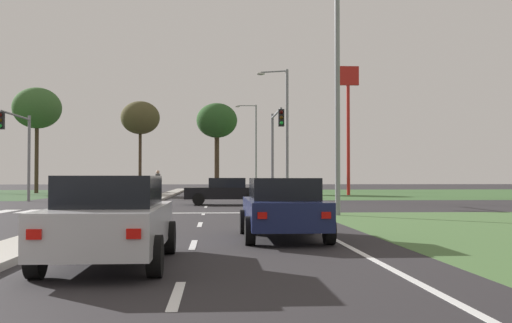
{
  "coord_description": "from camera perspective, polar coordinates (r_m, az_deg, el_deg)",
  "views": [
    {
      "loc": [
        3.99,
        -3.51,
        1.5
      ],
      "look_at": [
        6.05,
        28.64,
        2.3
      ],
      "focal_mm": 44.43,
      "sensor_mm": 36.0,
      "label": 1
    }
  ],
  "objects": [
    {
      "name": "treeline_third",
      "position": [
        58.14,
        -10.38,
        3.85
      ],
      "size": [
        3.51,
        3.51,
        8.37
      ],
      "color": "#423323",
      "rests_on": "ground"
    },
    {
      "name": "traffic_signal_far_left",
      "position": [
        39.83,
        -20.58,
        1.89
      ],
      "size": [
        0.32,
        5.51,
        5.34
      ],
      "color": "gray",
      "rests_on": "ground"
    },
    {
      "name": "lane_dash_third",
      "position": [
        20.15,
        -5.06,
        -5.67
      ],
      "size": [
        0.14,
        2.0,
        0.01
      ],
      "primitive_type": "cube",
      "color": "silver",
      "rests_on": "ground"
    },
    {
      "name": "median_island_near",
      "position": [
        15.12,
        -19.08,
        -6.77
      ],
      "size": [
        1.2,
        22.0,
        0.14
      ],
      "primitive_type": "cube",
      "color": "#ADA89E",
      "rests_on": "ground"
    },
    {
      "name": "pedestrian_at_median",
      "position": [
        43.62,
        -8.83,
        -1.73
      ],
      "size": [
        0.34,
        0.34,
        1.83
      ],
      "rotation": [
        0.0,
        0.0,
        3.09
      ],
      "color": "#232833",
      "rests_on": "median_island_far"
    },
    {
      "name": "edge_line_right",
      "position": [
        15.85,
        6.81,
        -6.83
      ],
      "size": [
        0.14,
        24.0,
        0.01
      ],
      "primitive_type": "cube",
      "color": "silver",
      "rests_on": "ground"
    },
    {
      "name": "lane_dash_near",
      "position": [
        8.24,
        -7.15,
        -11.86
      ],
      "size": [
        0.14,
        2.0,
        0.01
      ],
      "primitive_type": "cube",
      "color": "silver",
      "rests_on": "ground"
    },
    {
      "name": "stop_bar_near",
      "position": [
        26.56,
        -4.07,
        -4.65
      ],
      "size": [
        6.4,
        0.5,
        0.01
      ],
      "primitive_type": "cube",
      "color": "silver",
      "rests_on": "ground"
    },
    {
      "name": "crosswalk_bar_second",
      "position": [
        29.82,
        -21.76,
        -4.2
      ],
      "size": [
        0.7,
        2.8,
        0.01
      ],
      "primitive_type": "cube",
      "color": "silver",
      "rests_on": "ground"
    },
    {
      "name": "lane_dash_fifth",
      "position": [
        32.13,
        -4.54,
        -4.09
      ],
      "size": [
        0.14,
        2.0,
        0.01
      ],
      "primitive_type": "cube",
      "color": "silver",
      "rests_on": "ground"
    },
    {
      "name": "fastfood_pole_sign",
      "position": [
        54.23,
        8.29,
        5.45
      ],
      "size": [
        1.8,
        0.4,
        10.87
      ],
      "color": "red",
      "rests_on": "ground"
    },
    {
      "name": "car_black_sixth",
      "position": [
        34.52,
        -2.83,
        -2.67
      ],
      "size": [
        4.31,
        1.95,
        1.46
      ],
      "rotation": [
        0.0,
        0.0,
        1.57
      ],
      "color": "black",
      "rests_on": "ground"
    },
    {
      "name": "crosswalk_bar_fifth",
      "position": [
        28.94,
        -15.24,
        -4.33
      ],
      "size": [
        0.7,
        2.8,
        0.01
      ],
      "primitive_type": "cube",
      "color": "silver",
      "rests_on": "ground"
    },
    {
      "name": "car_navy_fourth",
      "position": [
        15.42,
        2.46,
        -4.17
      ],
      "size": [
        1.98,
        4.45,
        1.48
      ],
      "color": "#161E47",
      "rests_on": "ground"
    },
    {
      "name": "crosswalk_bar_fourth",
      "position": [
        29.19,
        -17.46,
        -4.29
      ],
      "size": [
        0.7,
        2.8,
        0.01
      ],
      "primitive_type": "cube",
      "color": "silver",
      "rests_on": "ground"
    },
    {
      "name": "crosswalk_bar_seventh",
      "position": [
        28.57,
        -10.7,
        -4.4
      ],
      "size": [
        0.7,
        2.8,
        0.01
      ],
      "primitive_type": "cube",
      "color": "silver",
      "rests_on": "ground"
    },
    {
      "name": "traffic_signal_far_right",
      "position": [
        38.2,
        1.77,
        2.17
      ],
      "size": [
        0.32,
        5.8,
        5.55
      ],
      "color": "gray",
      "rests_on": "ground"
    },
    {
      "name": "lane_dash_fourth",
      "position": [
        26.14,
        -4.74,
        -4.7
      ],
      "size": [
        0.14,
        2.0,
        0.01
      ],
      "primitive_type": "cube",
      "color": "silver",
      "rests_on": "ground"
    },
    {
      "name": "street_lamp_third",
      "position": [
        42.78,
        2.57,
        3.16
      ],
      "size": [
        2.11,
        0.94,
        8.78
      ],
      "color": "gray",
      "rests_on": "ground"
    },
    {
      "name": "median_island_far",
      "position": [
        58.67,
        -7.57,
        -2.81
      ],
      "size": [
        1.2,
        36.0,
        0.14
      ],
      "primitive_type": "cube",
      "color": "gray",
      "rests_on": "ground"
    },
    {
      "name": "lane_dash_second",
      "position": [
        14.18,
        -5.66,
        -7.47
      ],
      "size": [
        0.14,
        2.0,
        0.01
      ],
      "primitive_type": "cube",
      "color": "silver",
      "rests_on": "ground"
    },
    {
      "name": "treeline_second",
      "position": [
        63.12,
        -19.12,
        4.53
      ],
      "size": [
        4.54,
        4.54,
        9.94
      ],
      "color": "#423323",
      "rests_on": "ground"
    },
    {
      "name": "street_lamp_second",
      "position": [
        25.48,
        7.73,
        7.17
      ],
      "size": [
        2.29,
        0.47,
        9.52
      ],
      "color": "gray",
      "rests_on": "ground"
    },
    {
      "name": "grass_verge_far_right",
      "position": [
        61.89,
        16.7,
        -2.75
      ],
      "size": [
        35.0,
        35.0,
        0.01
      ],
      "primitive_type": "cube",
      "color": "#385B2D",
      "rests_on": "ground"
    },
    {
      "name": "ground_plane",
      "position": [
        33.78,
        -10.46,
        -3.94
      ],
      "size": [
        200.0,
        200.0,
        0.0
      ],
      "primitive_type": "plane",
      "color": "#282628"
    },
    {
      "name": "car_white_fifth",
      "position": [
        51.56,
        -10.78,
        -2.18
      ],
      "size": [
        1.95,
        4.26,
        1.56
      ],
      "rotation": [
        0.0,
        0.0,
        3.14
      ],
      "color": "silver",
      "rests_on": "ground"
    },
    {
      "name": "car_silver_third",
      "position": [
        11.15,
        -12.86,
        -5.09
      ],
      "size": [
        1.97,
        4.64,
        1.52
      ],
      "color": "#B7B7BC",
      "rests_on": "ground"
    },
    {
      "name": "crosswalk_bar_sixth",
      "position": [
        28.73,
        -12.98,
        -4.37
      ],
      "size": [
        0.7,
        2.8,
        0.01
      ],
      "primitive_type": "cube",
      "color": "silver",
      "rests_on": "ground"
    },
    {
      "name": "car_maroon_near",
      "position": [
        57.4,
        -10.09,
        -2.1
      ],
      "size": [
        1.97,
        4.56,
        1.57
      ],
      "rotation": [
        0.0,
        0.0,
        3.14
      ],
      "color": "maroon",
      "rests_on": "ground"
    },
    {
      "name": "treeline_fourth",
      "position": [
        60.93,
        -3.54,
        3.62
      ],
      "size": [
        3.91,
        3.91,
        8.62
      ],
      "color": "#423323",
      "rests_on": "ground"
    },
    {
      "name": "crosswalk_bar_third",
      "position": [
        29.49,
        -19.63,
        -4.25
      ],
      "size": [
        0.7,
        2.8,
        0.01
      ],
      "primitive_type": "cube",
      "color": "silver",
      "rests_on": "ground"
    },
    {
      "name": "street_lamp_fourth",
      "position": [
        75.43,
        -0.15,
        1.72
      ],
      "size": [
        2.58,
        0.28,
        10.14
      ],
      "color": "gray",
      "rests_on": "ground"
    }
  ]
}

